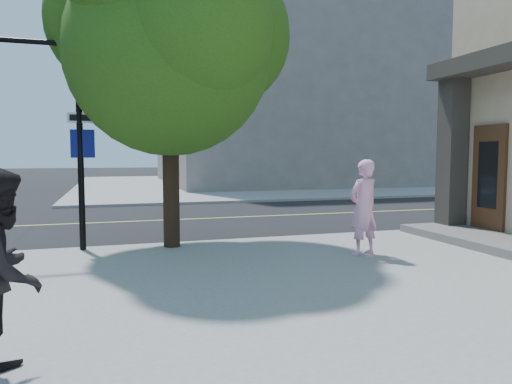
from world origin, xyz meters
name	(u,v)px	position (x,y,z in m)	size (l,w,h in m)	color
ground	(51,254)	(0.00, 0.00, 0.00)	(140.00, 140.00, 0.00)	black
road_ew	(70,224)	(0.00, 4.50, 0.01)	(140.00, 9.00, 0.01)	black
sidewalk_ne	(287,183)	(13.50, 21.50, 0.06)	(29.00, 25.00, 0.12)	gray
filler_ne	(291,86)	(14.00, 22.00, 7.12)	(18.00, 16.00, 14.00)	slate
man_on_phone	(363,207)	(6.00, -2.48, 1.07)	(0.69, 0.45, 1.89)	#FBA5CA
pedestrian	(3,274)	(0.33, -6.12, 1.05)	(0.91, 0.71, 1.87)	black
street_tree	(175,30)	(2.60, -0.49, 4.72)	(5.37, 4.89, 7.13)	black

